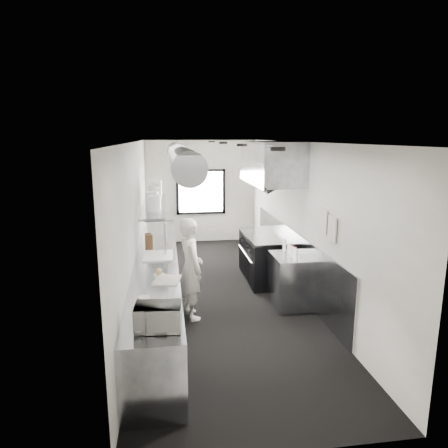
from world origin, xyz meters
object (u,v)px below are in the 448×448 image
object	(u,v)px
prep_counter	(157,283)
squeeze_bottle_d	(289,249)
plate_stack_b	(152,200)
squeeze_bottle_c	(291,251)
range	(266,257)
line_cook	(191,268)
plate_stack_c	(154,195)
pass_shelf	(154,206)
cutting_board	(158,256)
plate_stack_a	(154,203)
microwave	(158,317)
bottle_station	(291,281)
squeeze_bottle_b	(294,253)
exhaust_hood	(271,163)
squeeze_bottle_e	(285,245)
small_plate	(159,275)
squeeze_bottle_a	(296,255)
deli_tub_b	(144,301)
knife_block	(149,241)
far_work_table	(160,233)
deli_tub_a	(143,303)
plate_stack_d	(156,190)

from	to	relation	value
prep_counter	squeeze_bottle_d	bearing A→B (deg)	-1.24
plate_stack_b	squeeze_bottle_c	world-z (taller)	plate_stack_b
range	line_cook	xyz separation A→B (m)	(-1.64, -1.61, 0.36)
plate_stack_c	squeeze_bottle_d	bearing A→B (deg)	-37.02
pass_shelf	squeeze_bottle_c	distance (m)	2.93
cutting_board	plate_stack_a	world-z (taller)	plate_stack_a
microwave	squeeze_bottle_c	world-z (taller)	microwave
bottle_station	plate_stack_b	xyz separation A→B (m)	(-2.38, 1.25, 1.27)
squeeze_bottle_b	plate_stack_b	bearing A→B (deg)	149.45
exhaust_hood	cutting_board	bearing A→B (deg)	-153.51
plate_stack_b	squeeze_bottle_e	xyz separation A→B (m)	(2.34, -0.91, -0.72)
small_plate	cutting_board	distance (m)	0.98
exhaust_hood	prep_counter	distance (m)	3.20
cutting_board	squeeze_bottle_d	world-z (taller)	squeeze_bottle_d
squeeze_bottle_b	cutting_board	bearing A→B (deg)	168.96
squeeze_bottle_c	prep_counter	bearing A→B (deg)	174.58
line_cook	squeeze_bottle_a	xyz separation A→B (m)	(1.74, -0.04, 0.16)
plate_stack_b	plate_stack_c	xyz separation A→B (m)	(0.03, 0.65, 0.01)
deli_tub_b	knife_block	distance (m)	2.61
far_work_table	microwave	bearing A→B (deg)	-89.38
pass_shelf	squeeze_bottle_d	distance (m)	2.85
range	cutting_board	distance (m)	2.46
line_cook	squeeze_bottle_c	size ratio (longest dim) A/B	9.37
line_cook	knife_block	xyz separation A→B (m)	(-0.69, 1.07, 0.20)
bottle_station	knife_block	world-z (taller)	knife_block
squeeze_bottle_a	range	bearing A→B (deg)	93.36
squeeze_bottle_b	deli_tub_b	bearing A→B (deg)	-146.25
deli_tub_a	squeeze_bottle_d	bearing A→B (deg)	38.91
line_cook	plate_stack_d	world-z (taller)	plate_stack_d
prep_counter	squeeze_bottle_c	size ratio (longest dim) A/B	33.96
microwave	prep_counter	bearing A→B (deg)	95.57
plate_stack_c	squeeze_bottle_e	bearing A→B (deg)	-34.17
line_cook	squeeze_bottle_c	bearing A→B (deg)	-98.39
plate_stack_c	plate_stack_d	size ratio (longest dim) A/B	0.85
squeeze_bottle_d	range	bearing A→B (deg)	94.41
pass_shelf	plate_stack_b	xyz separation A→B (m)	(-0.03, -0.45, 0.19)
prep_counter	squeeze_bottle_c	distance (m)	2.35
range	deli_tub_b	world-z (taller)	deli_tub_b
far_work_table	deli_tub_b	xyz separation A→B (m)	(-0.11, -5.65, 0.50)
exhaust_hood	knife_block	size ratio (longest dim) A/B	8.54
knife_block	plate_stack_d	world-z (taller)	plate_stack_d
pass_shelf	plate_stack_a	xyz separation A→B (m)	(0.01, -0.79, 0.18)
squeeze_bottle_a	squeeze_bottle_b	xyz separation A→B (m)	(0.00, 0.11, 0.00)
deli_tub_a	deli_tub_b	distance (m)	0.05
microwave	small_plate	size ratio (longest dim) A/B	2.58
deli_tub_b	microwave	bearing A→B (deg)	-74.67
bottle_station	microwave	size ratio (longest dim) A/B	2.00
small_plate	prep_counter	bearing A→B (deg)	93.67
exhaust_hood	plate_stack_a	xyz separation A→B (m)	(-2.28, -0.49, -0.68)
far_work_table	squeeze_bottle_d	world-z (taller)	squeeze_bottle_d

